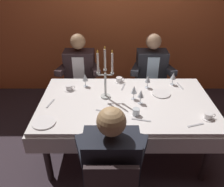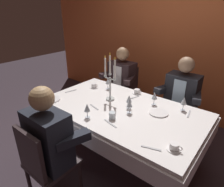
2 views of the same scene
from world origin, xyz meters
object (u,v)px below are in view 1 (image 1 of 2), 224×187
(wine_glass_4, at_px, (148,79))
(seated_diner_2, at_px, (151,68))
(wine_glass_3, at_px, (173,76))
(coffee_cup_0, at_px, (208,116))
(candelabra, at_px, (105,78))
(coffee_cup_1, at_px, (69,88))
(dinner_plate_0, at_px, (161,94))
(coffee_cup_2, at_px, (119,80))
(wine_glass_0, at_px, (141,94))
(seated_diner_0, at_px, (80,68))
(water_tumbler_0, at_px, (136,112))
(wine_glass_5, at_px, (85,78))
(dinner_plate_1, at_px, (44,122))
(wine_glass_1, at_px, (134,90))
(dining_table, at_px, (126,110))
(wine_glass_2, at_px, (114,114))
(seated_diner_1, at_px, (111,163))

(wine_glass_4, relative_size, seated_diner_2, 0.13)
(wine_glass_3, distance_m, coffee_cup_0, 0.74)
(candelabra, bearing_deg, coffee_cup_1, 159.44)
(dinner_plate_0, relative_size, coffee_cup_2, 1.63)
(coffee_cup_1, bearing_deg, wine_glass_0, -19.65)
(wine_glass_4, height_order, seated_diner_0, seated_diner_0)
(wine_glass_0, bearing_deg, water_tumbler_0, -106.94)
(dinner_plate_0, relative_size, seated_diner_2, 0.17)
(wine_glass_4, xyz_separation_m, wine_glass_5, (-0.75, 0.03, 0.00))
(wine_glass_5, relative_size, water_tumbler_0, 2.15)
(wine_glass_4, bearing_deg, seated_diner_0, 147.12)
(wine_glass_0, distance_m, coffee_cup_0, 0.70)
(dinner_plate_1, distance_m, seated_diner_2, 1.76)
(dinner_plate_0, distance_m, coffee_cup_0, 0.60)
(coffee_cup_0, distance_m, seated_diner_2, 1.26)
(wine_glass_1, relative_size, coffee_cup_0, 1.24)
(wine_glass_1, height_order, wine_glass_5, same)
(wine_glass_5, bearing_deg, seated_diner_2, 31.39)
(dining_table, distance_m, wine_glass_5, 0.64)
(water_tumbler_0, distance_m, coffee_cup_0, 0.71)
(coffee_cup_1, relative_size, coffee_cup_2, 1.00)
(wine_glass_5, height_order, water_tumbler_0, wine_glass_5)
(dining_table, bearing_deg, wine_glass_4, 48.71)
(coffee_cup_0, bearing_deg, wine_glass_0, 156.55)
(wine_glass_5, bearing_deg, dinner_plate_1, -114.11)
(wine_glass_1, bearing_deg, dinner_plate_1, -153.99)
(wine_glass_0, distance_m, coffee_cup_1, 0.87)
(coffee_cup_0, xyz_separation_m, seated_diner_0, (-1.41, 1.20, -0.03))
(wine_glass_2, bearing_deg, dinner_plate_1, 178.66)
(wine_glass_4, relative_size, water_tumbler_0, 2.15)
(wine_glass_0, height_order, water_tumbler_0, wine_glass_0)
(coffee_cup_2, distance_m, seated_diner_0, 0.70)
(wine_glass_0, bearing_deg, seated_diner_0, 129.73)
(wine_glass_3, xyz_separation_m, coffee_cup_1, (-1.26, -0.14, -0.09))
(wine_glass_1, xyz_separation_m, wine_glass_4, (0.19, 0.26, 0.00))
(dining_table, height_order, coffee_cup_1, coffee_cup_1)
(dinner_plate_1, distance_m, coffee_cup_1, 0.66)
(wine_glass_0, height_order, seated_diner_2, seated_diner_2)
(wine_glass_3, xyz_separation_m, wine_glass_4, (-0.32, -0.08, 0.00))
(wine_glass_2, height_order, wine_glass_3, same)
(wine_glass_4, bearing_deg, dining_table, -131.29)
(wine_glass_5, distance_m, water_tumbler_0, 0.83)
(water_tumbler_0, bearing_deg, wine_glass_4, 71.68)
(wine_glass_3, relative_size, coffee_cup_2, 1.24)
(candelabra, xyz_separation_m, wine_glass_5, (-0.25, 0.26, -0.13))
(dinner_plate_1, xyz_separation_m, wine_glass_5, (0.33, 0.73, 0.11))
(coffee_cup_2, bearing_deg, seated_diner_0, 142.69)
(seated_diner_1, bearing_deg, wine_glass_0, 69.78)
(coffee_cup_2, height_order, seated_diner_2, seated_diner_2)
(wine_glass_0, bearing_deg, wine_glass_5, 148.71)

